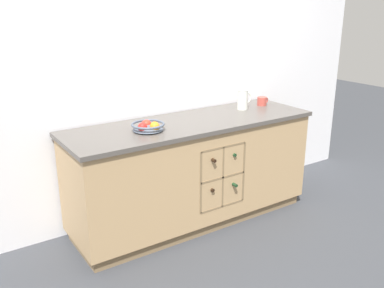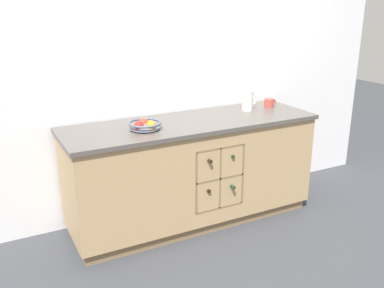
{
  "view_description": "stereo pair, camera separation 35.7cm",
  "coord_description": "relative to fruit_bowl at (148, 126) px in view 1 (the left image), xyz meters",
  "views": [
    {
      "loc": [
        -1.88,
        -2.83,
        1.84
      ],
      "look_at": [
        0.0,
        0.0,
        0.7
      ],
      "focal_mm": 40.0,
      "sensor_mm": 36.0,
      "label": 1
    },
    {
      "loc": [
        -1.57,
        -3.01,
        1.84
      ],
      "look_at": [
        0.0,
        0.0,
        0.7
      ],
      "focal_mm": 40.0,
      "sensor_mm": 36.0,
      "label": 2
    }
  ],
  "objects": [
    {
      "name": "kitchen_island",
      "position": [
        0.44,
        0.05,
        -0.49
      ],
      "size": [
        2.14,
        0.69,
        0.9
      ],
      "color": "olive",
      "rests_on": "ground_plane"
    },
    {
      "name": "fruit_bowl",
      "position": [
        0.0,
        0.0,
        0.0
      ],
      "size": [
        0.26,
        0.26,
        0.08
      ],
      "color": "#4C5666",
      "rests_on": "kitchen_island"
    },
    {
      "name": "white_pitcher",
      "position": [
        1.05,
        0.14,
        0.05
      ],
      "size": [
        0.15,
        0.1,
        0.18
      ],
      "color": "silver",
      "rests_on": "kitchen_island"
    },
    {
      "name": "back_wall",
      "position": [
        0.43,
        0.43,
        0.33
      ],
      "size": [
        4.5,
        0.06,
        2.55
      ],
      "primitive_type": "cube",
      "color": "white",
      "rests_on": "ground_plane"
    },
    {
      "name": "ceramic_mug",
      "position": [
        1.3,
        0.16,
        -0.0
      ],
      "size": [
        0.12,
        0.09,
        0.08
      ],
      "color": "#B7473D",
      "rests_on": "kitchen_island"
    },
    {
      "name": "ground_plane",
      "position": [
        0.43,
        0.05,
        -0.94
      ],
      "size": [
        14.0,
        14.0,
        0.0
      ],
      "primitive_type": "plane",
      "color": "#383A3F"
    }
  ]
}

